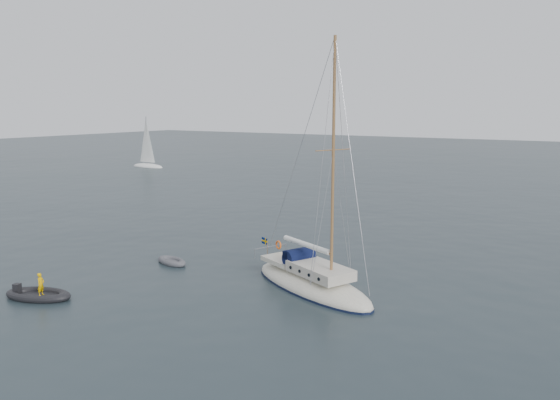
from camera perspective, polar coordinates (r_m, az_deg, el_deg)
The scene contains 5 objects.
ground at distance 31.34m, azimuth 1.57°, elevation -8.64°, with size 300.00×300.00×0.00m, color black.
sailboat at distance 30.11m, azimuth 3.36°, elevation -7.32°, with size 9.77×2.93×13.92m.
dinghy at distance 35.61m, azimuth -11.24°, elevation -6.30°, with size 2.53×1.14×0.36m.
rib at distance 31.51m, azimuth -23.95°, elevation -8.98°, with size 3.66×1.66×1.40m.
distant_yacht_a at distance 92.96m, azimuth -13.75°, elevation 5.67°, with size 6.63×3.54×8.79m.
Camera 1 is at (14.87, -25.76, 9.87)m, focal length 35.00 mm.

